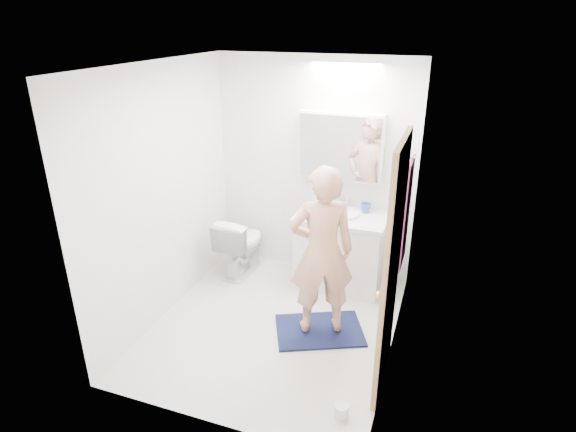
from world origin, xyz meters
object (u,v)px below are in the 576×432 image
at_px(medicine_cabinet, 341,146).
at_px(soap_bottle_b, 334,200).
at_px(toilet_paper_roll, 341,410).
at_px(vanity_cabinet, 340,252).
at_px(person, 322,252).
at_px(toothbrush_cup, 366,208).
at_px(soap_bottle_a, 319,197).
at_px(toilet, 241,244).

height_order(medicine_cabinet, soap_bottle_b, medicine_cabinet).
bearing_deg(soap_bottle_b, toilet_paper_roll, -73.33).
distance_m(vanity_cabinet, soap_bottle_b, 0.56).
distance_m(person, toilet_paper_roll, 1.29).
bearing_deg(toothbrush_cup, medicine_cabinet, 170.84).
distance_m(vanity_cabinet, soap_bottle_a, 0.63).
bearing_deg(toilet, soap_bottle_b, -160.14).
xyz_separation_m(toilet, person, (1.16, -0.79, 0.49)).
xyz_separation_m(toilet, toilet_paper_roll, (1.59, -1.72, -0.30)).
xyz_separation_m(person, toothbrush_cup, (0.18, 1.07, 0.03)).
distance_m(vanity_cabinet, toilet_paper_roll, 1.93).
xyz_separation_m(medicine_cabinet, toothbrush_cup, (0.31, -0.05, -0.63)).
height_order(person, soap_bottle_b, person).
bearing_deg(toothbrush_cup, vanity_cabinet, -143.51).
distance_m(vanity_cabinet, toilet, 1.13).
relative_size(medicine_cabinet, soap_bottle_b, 5.11).
xyz_separation_m(medicine_cabinet, soap_bottle_a, (-0.20, -0.06, -0.57)).
xyz_separation_m(medicine_cabinet, toilet, (-1.03, -0.33, -1.15)).
bearing_deg(toilet_paper_roll, medicine_cabinet, 105.48).
xyz_separation_m(vanity_cabinet, soap_bottle_a, (-0.29, 0.15, 0.54)).
bearing_deg(toilet, toothbrush_cup, -165.10).
bearing_deg(toilet, soap_bottle_a, -159.05).
distance_m(toilet, soap_bottle_b, 1.17).
distance_m(soap_bottle_b, toothbrush_cup, 0.35).
relative_size(soap_bottle_b, toilet_paper_roll, 1.57).
height_order(soap_bottle_a, toilet_paper_roll, soap_bottle_a).
distance_m(medicine_cabinet, soap_bottle_a, 0.60).
xyz_separation_m(toilet, toothbrush_cup, (1.34, 0.28, 0.52)).
height_order(medicine_cabinet, toilet_paper_roll, medicine_cabinet).
relative_size(toilet, soap_bottle_b, 4.09).
distance_m(medicine_cabinet, toothbrush_cup, 0.70).
distance_m(medicine_cabinet, person, 1.31).
height_order(toilet, soap_bottle_b, soap_bottle_b).
bearing_deg(toilet, toilet_paper_roll, 136.09).
relative_size(toothbrush_cup, toilet_paper_roll, 1.02).
bearing_deg(person, soap_bottle_b, -105.72).
height_order(toothbrush_cup, toilet_paper_roll, toothbrush_cup).
relative_size(toilet, toothbrush_cup, 6.30).
xyz_separation_m(vanity_cabinet, person, (0.04, -0.91, 0.45)).
xyz_separation_m(person, toilet_paper_roll, (0.43, -0.93, -0.79)).
height_order(vanity_cabinet, soap_bottle_b, soap_bottle_b).
height_order(toilet, person, person).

